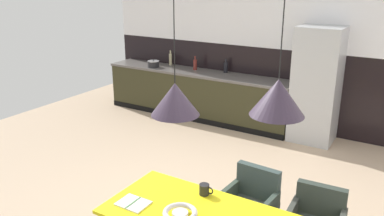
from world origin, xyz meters
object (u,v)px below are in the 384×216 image
(fruit_bowl, at_px, (180,214))
(mug_white_ceramic, at_px, (205,189))
(open_book, at_px, (133,203))
(bottle_spice_small, at_px, (170,59))
(armchair_corner_seat, at_px, (252,197))
(cooking_pot, at_px, (153,64))
(refrigerator_column, at_px, (316,85))
(bottle_vinegar_dark, at_px, (195,64))
(bottle_wine_green, at_px, (226,67))
(pendant_lamp_over_table_near, at_px, (175,99))
(armchair_by_stool, at_px, (317,216))
(pendant_lamp_over_table_far, at_px, (278,97))

(fruit_bowl, bearing_deg, mug_white_ceramic, 92.37)
(open_book, height_order, bottle_spice_small, bottle_spice_small)
(open_book, bearing_deg, fruit_bowl, 2.99)
(armchair_corner_seat, relative_size, mug_white_ceramic, 5.70)
(cooking_pot, bearing_deg, refrigerator_column, 2.27)
(bottle_vinegar_dark, bearing_deg, fruit_bowl, -60.54)
(bottle_wine_green, xyz_separation_m, bottle_vinegar_dark, (-0.59, -0.10, -0.00))
(open_book, height_order, pendant_lamp_over_table_near, pendant_lamp_over_table_near)
(pendant_lamp_over_table_near, bearing_deg, bottle_wine_green, 111.43)
(refrigerator_column, distance_m, bottle_vinegar_dark, 2.31)
(bottle_vinegar_dark, bearing_deg, armchair_by_stool, -44.07)
(pendant_lamp_over_table_near, bearing_deg, pendant_lamp_over_table_far, 5.35)
(refrigerator_column, xyz_separation_m, bottle_wine_green, (-1.71, 0.20, 0.06))
(bottle_wine_green, distance_m, bottle_vinegar_dark, 0.60)
(bottle_wine_green, xyz_separation_m, pendant_lamp_over_table_far, (2.36, -3.96, 0.82))
(refrigerator_column, relative_size, armchair_by_stool, 2.53)
(refrigerator_column, relative_size, bottle_vinegar_dark, 7.07)
(open_book, relative_size, pendant_lamp_over_table_far, 0.25)
(armchair_by_stool, xyz_separation_m, bottle_wine_green, (-2.53, 3.12, 0.52))
(refrigerator_column, xyz_separation_m, pendant_lamp_over_table_near, (-0.12, -3.84, 0.77))
(refrigerator_column, height_order, cooking_pot, refrigerator_column)
(mug_white_ceramic, relative_size, bottle_vinegar_dark, 0.52)
(bottle_spice_small, xyz_separation_m, bottle_vinegar_dark, (0.65, -0.13, -0.02))
(refrigerator_column, height_order, open_book, refrigerator_column)
(bottle_vinegar_dark, distance_m, pendant_lamp_over_table_far, 4.93)
(refrigerator_column, bearing_deg, bottle_spice_small, 175.52)
(armchair_by_stool, distance_m, bottle_spice_small, 4.95)
(bottle_wine_green, bearing_deg, pendant_lamp_over_table_near, -68.57)
(refrigerator_column, relative_size, bottle_spice_small, 6.43)
(armchair_corner_seat, xyz_separation_m, bottle_spice_small, (-3.14, 3.18, 0.51))
(armchair_corner_seat, xyz_separation_m, bottle_vinegar_dark, (-2.49, 3.04, 0.50))
(open_book, xyz_separation_m, mug_white_ceramic, (0.44, 0.45, 0.04))
(open_book, height_order, cooking_pot, cooking_pot)
(bottle_wine_green, distance_m, pendant_lamp_over_table_far, 4.68)
(mug_white_ceramic, bearing_deg, armchair_by_stool, 34.95)
(cooking_pot, bearing_deg, armchair_by_stool, -35.44)
(refrigerator_column, relative_size, bottle_wine_green, 7.24)
(cooking_pot, relative_size, pendant_lamp_over_table_far, 0.22)
(armchair_corner_seat, xyz_separation_m, cooking_pot, (-3.30, 2.82, 0.46))
(bottle_vinegar_dark, bearing_deg, open_book, -65.83)
(armchair_corner_seat, relative_size, bottle_wine_green, 3.01)
(armchair_by_stool, relative_size, mug_white_ceramic, 5.41)
(armchair_by_stool, xyz_separation_m, open_book, (-1.30, -1.05, 0.28))
(open_book, distance_m, pendant_lamp_over_table_far, 1.56)
(armchair_corner_seat, relative_size, cooking_pot, 3.40)
(armchair_corner_seat, bearing_deg, refrigerator_column, -82.60)
(fruit_bowl, relative_size, pendant_lamp_over_table_near, 0.24)
(armchair_by_stool, relative_size, fruit_bowl, 2.62)
(mug_white_ceramic, height_order, bottle_spice_small, bottle_spice_small)
(open_book, bearing_deg, armchair_by_stool, 38.89)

